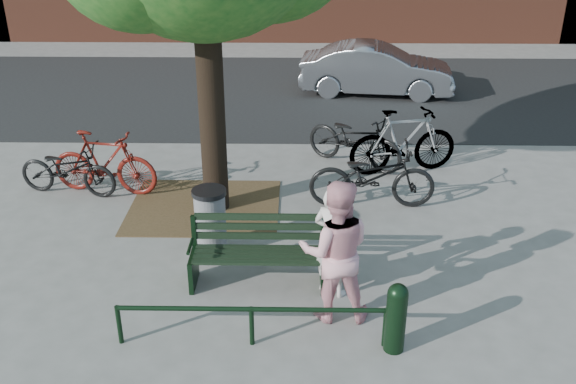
{
  "coord_description": "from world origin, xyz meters",
  "views": [
    {
      "loc": [
        0.5,
        -7.03,
        4.76
      ],
      "look_at": [
        0.37,
        1.0,
        0.87
      ],
      "focal_mm": 40.0,
      "sensor_mm": 36.0,
      "label": 1
    }
  ],
  "objects_px": {
    "person_left": "(333,241)",
    "person_right": "(335,251)",
    "parked_car": "(376,69)",
    "bicycle_c": "(372,176)",
    "bollard": "(396,315)",
    "park_bench": "(258,250)",
    "litter_bin": "(211,221)"
  },
  "relations": [
    {
      "from": "person_left",
      "to": "bicycle_c",
      "type": "height_order",
      "value": "person_left"
    },
    {
      "from": "parked_car",
      "to": "person_left",
      "type": "bearing_deg",
      "value": 177.0
    },
    {
      "from": "person_left",
      "to": "bollard",
      "type": "relative_size",
      "value": 1.72
    },
    {
      "from": "bollard",
      "to": "litter_bin",
      "type": "xyz_separation_m",
      "value": [
        -2.31,
        2.08,
        0.03
      ]
    },
    {
      "from": "person_left",
      "to": "parked_car",
      "type": "relative_size",
      "value": 0.4
    },
    {
      "from": "park_bench",
      "to": "litter_bin",
      "type": "xyz_separation_m",
      "value": [
        -0.71,
        0.74,
        0.02
      ]
    },
    {
      "from": "person_right",
      "to": "parked_car",
      "type": "bearing_deg",
      "value": -99.28
    },
    {
      "from": "bollard",
      "to": "litter_bin",
      "type": "bearing_deg",
      "value": 137.94
    },
    {
      "from": "person_right",
      "to": "litter_bin",
      "type": "distance_m",
      "value": 2.23
    },
    {
      "from": "bicycle_c",
      "to": "person_right",
      "type": "bearing_deg",
      "value": 166.28
    },
    {
      "from": "bollard",
      "to": "bicycle_c",
      "type": "xyz_separation_m",
      "value": [
        0.1,
        3.56,
        0.06
      ]
    },
    {
      "from": "bollard",
      "to": "parked_car",
      "type": "distance_m",
      "value": 9.76
    },
    {
      "from": "person_right",
      "to": "bicycle_c",
      "type": "bearing_deg",
      "value": -104.42
    },
    {
      "from": "bollard",
      "to": "bicycle_c",
      "type": "bearing_deg",
      "value": 88.44
    },
    {
      "from": "person_left",
      "to": "bicycle_c",
      "type": "distance_m",
      "value": 2.56
    },
    {
      "from": "litter_bin",
      "to": "parked_car",
      "type": "relative_size",
      "value": 0.26
    },
    {
      "from": "bicycle_c",
      "to": "park_bench",
      "type": "bearing_deg",
      "value": 143.19
    },
    {
      "from": "parked_car",
      "to": "litter_bin",
      "type": "bearing_deg",
      "value": 164.46
    },
    {
      "from": "person_left",
      "to": "person_right",
      "type": "distance_m",
      "value": 0.51
    },
    {
      "from": "person_right",
      "to": "litter_bin",
      "type": "bearing_deg",
      "value": -41.15
    },
    {
      "from": "park_bench",
      "to": "person_right",
      "type": "height_order",
      "value": "person_right"
    },
    {
      "from": "bollard",
      "to": "parked_car",
      "type": "xyz_separation_m",
      "value": [
        0.82,
        9.72,
        0.15
      ]
    },
    {
      "from": "bicycle_c",
      "to": "parked_car",
      "type": "distance_m",
      "value": 6.21
    },
    {
      "from": "bollard",
      "to": "parked_car",
      "type": "bearing_deg",
      "value": 85.17
    },
    {
      "from": "parked_car",
      "to": "park_bench",
      "type": "bearing_deg",
      "value": 170.6
    },
    {
      "from": "litter_bin",
      "to": "bicycle_c",
      "type": "distance_m",
      "value": 2.82
    },
    {
      "from": "person_right",
      "to": "parked_car",
      "type": "relative_size",
      "value": 0.48
    },
    {
      "from": "park_bench",
      "to": "bicycle_c",
      "type": "xyz_separation_m",
      "value": [
        1.7,
        2.22,
        0.05
      ]
    },
    {
      "from": "person_right",
      "to": "litter_bin",
      "type": "height_order",
      "value": "person_right"
    },
    {
      "from": "bicycle_c",
      "to": "bollard",
      "type": "bearing_deg",
      "value": 179.07
    },
    {
      "from": "person_left",
      "to": "litter_bin",
      "type": "bearing_deg",
      "value": 4.52
    },
    {
      "from": "bollard",
      "to": "person_right",
      "type": "bearing_deg",
      "value": 135.55
    }
  ]
}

